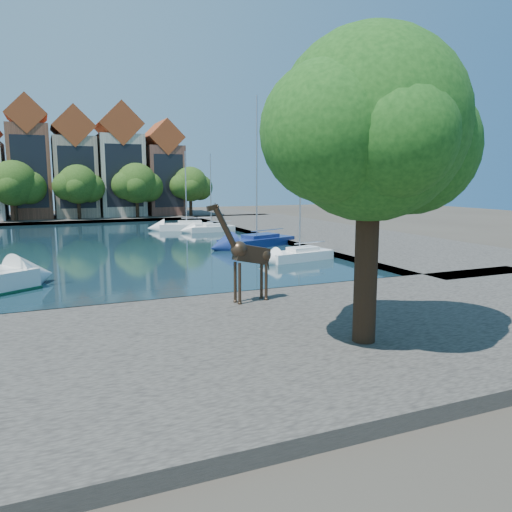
{
  "coord_description": "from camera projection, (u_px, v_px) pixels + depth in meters",
  "views": [
    {
      "loc": [
        -2.62,
        -23.06,
        6.19
      ],
      "look_at": [
        6.66,
        -1.29,
        2.47
      ],
      "focal_mm": 35.0,
      "sensor_mm": 36.0,
      "label": 1
    }
  ],
  "objects": [
    {
      "name": "townhouse_east_inner",
      "position": [
        74.0,
        167.0,
        73.38
      ],
      "size": [
        5.94,
        9.18,
        15.79
      ],
      "color": "tan",
      "rests_on": "far_quay"
    },
    {
      "name": "sailboat_right_b",
      "position": [
        257.0,
        240.0,
        45.07
      ],
      "size": [
        7.64,
        4.67,
        13.19
      ],
      "color": "navy",
      "rests_on": "water_basin"
    },
    {
      "name": "far_tree_mid_east",
      "position": [
        79.0,
        186.0,
        68.83
      ],
      "size": [
        7.02,
        5.4,
        7.52
      ],
      "color": "#332114",
      "rests_on": "far_quay"
    },
    {
      "name": "giraffe_statue",
      "position": [
        247.0,
        254.0,
        22.79
      ],
      "size": [
        3.19,
        0.87,
        4.57
      ],
      "color": "#36271B",
      "rests_on": "near_quay"
    },
    {
      "name": "near_quay",
      "position": [
        139.0,
        359.0,
        16.53
      ],
      "size": [
        50.0,
        14.0,
        0.5
      ],
      "primitive_type": "cube",
      "color": "#504C45",
      "rests_on": "ground"
    },
    {
      "name": "far_quay",
      "position": [
        63.0,
        218.0,
        73.78
      ],
      "size": [
        60.0,
        16.0,
        0.5
      ],
      "primitive_type": "cube",
      "color": "#504C45",
      "rests_on": "ground"
    },
    {
      "name": "townhouse_center",
      "position": [
        30.0,
        162.0,
        70.96
      ],
      "size": [
        5.44,
        9.18,
        16.93
      ],
      "color": "brown",
      "rests_on": "far_quay"
    },
    {
      "name": "far_tree_mid_west",
      "position": [
        15.0,
        185.0,
        65.71
      ],
      "size": [
        7.8,
        6.0,
        8.0
      ],
      "color": "#332114",
      "rests_on": "far_quay"
    },
    {
      "name": "townhouse_east_end",
      "position": [
        162.0,
        172.0,
        78.52
      ],
      "size": [
        5.44,
        9.18,
        14.43
      ],
      "color": "brown",
      "rests_on": "far_quay"
    },
    {
      "name": "ground",
      "position": [
        112.0,
        314.0,
        22.93
      ],
      "size": [
        160.0,
        160.0,
        0.0
      ],
      "primitive_type": "plane",
      "color": "#38332B",
      "rests_on": "ground"
    },
    {
      "name": "sailboat_right_d",
      "position": [
        187.0,
        225.0,
        58.9
      ],
      "size": [
        6.66,
        3.52,
        9.15
      ],
      "color": "white",
      "rests_on": "water_basin"
    },
    {
      "name": "plane_tree",
      "position": [
        374.0,
        133.0,
        16.51
      ],
      "size": [
        8.32,
        6.4,
        10.62
      ],
      "color": "#332114",
      "rests_on": "near_quay"
    },
    {
      "name": "right_quay",
      "position": [
        320.0,
        233.0,
        54.39
      ],
      "size": [
        14.0,
        52.0,
        0.5
      ],
      "primitive_type": "cube",
      "color": "#504C45",
      "rests_on": "ground"
    },
    {
      "name": "sailboat_right_c",
      "position": [
        211.0,
        227.0,
        57.14
      ],
      "size": [
        5.29,
        1.99,
        8.79
      ],
      "color": "silver",
      "rests_on": "water_basin"
    },
    {
      "name": "far_tree_far_east",
      "position": [
        191.0,
        185.0,
        75.04
      ],
      "size": [
        6.76,
        5.2,
        7.36
      ],
      "color": "#332114",
      "rests_on": "far_quay"
    },
    {
      "name": "far_tree_east",
      "position": [
        137.0,
        184.0,
        71.92
      ],
      "size": [
        7.54,
        5.8,
        7.84
      ],
      "color": "#332114",
      "rests_on": "far_quay"
    },
    {
      "name": "sailboat_right_a",
      "position": [
        299.0,
        253.0,
        37.28
      ],
      "size": [
        5.41,
        2.65,
        10.63
      ],
      "color": "white",
      "rests_on": "water_basin"
    },
    {
      "name": "townhouse_east_mid",
      "position": [
        120.0,
        165.0,
        75.84
      ],
      "size": [
        6.43,
        9.18,
        16.65
      ],
      "color": "beige",
      "rests_on": "far_quay"
    },
    {
      "name": "water_basin",
      "position": [
        77.0,
        247.0,
        44.74
      ],
      "size": [
        38.0,
        50.0,
        0.08
      ],
      "primitive_type": "cube",
      "color": "black",
      "rests_on": "ground"
    }
  ]
}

